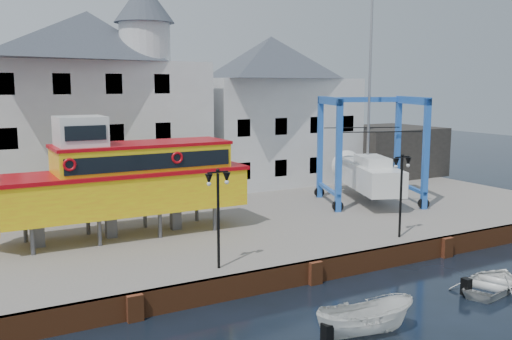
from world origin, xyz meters
TOP-DOWN VIEW (x-y plane):
  - ground at (0.00, 0.00)m, footprint 140.00×140.00m
  - hardstanding at (0.00, 11.00)m, footprint 44.00×22.00m
  - quay_wall at (-0.00, 0.10)m, footprint 44.00×0.47m
  - building_white_main at (-4.87, 18.39)m, footprint 14.00×8.30m
  - building_white_right at (9.00, 19.00)m, footprint 12.00×8.00m
  - shed_dark at (19.00, 17.00)m, footprint 8.00×7.00m
  - lamp_post_left at (-4.00, 1.20)m, footprint 1.12×0.32m
  - lamp_post_right at (6.00, 1.20)m, footprint 1.12×0.32m
  - tour_boat at (-6.61, 8.12)m, footprint 13.98×3.42m
  - travel_lift at (10.41, 9.16)m, footprint 7.38×8.87m
  - motorboat_a at (-1.43, -5.10)m, footprint 3.86×2.08m
  - motorboat_b at (6.20, -4.23)m, footprint 4.68×4.05m

SIDE VIEW (x-z plane):
  - ground at x=0.00m, z-range 0.00..0.00m
  - motorboat_a at x=-1.43m, z-range -0.71..0.71m
  - motorboat_b at x=6.20m, z-range -0.41..0.41m
  - hardstanding at x=0.00m, z-range 0.00..1.00m
  - quay_wall at x=0.00m, z-range 0.00..1.00m
  - shed_dark at x=19.00m, z-range 1.00..5.00m
  - travel_lift at x=10.41m, z-range -3.35..9.72m
  - tour_boat at x=-6.61m, z-range 0.83..6.91m
  - lamp_post_left at x=-4.00m, z-range 2.07..6.27m
  - lamp_post_right at x=6.00m, z-range 2.07..6.27m
  - building_white_right at x=9.00m, z-range 1.00..12.20m
  - building_white_main at x=-4.87m, z-range 0.34..14.34m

